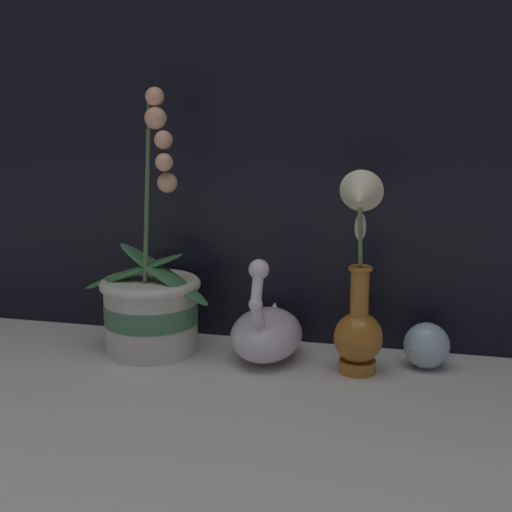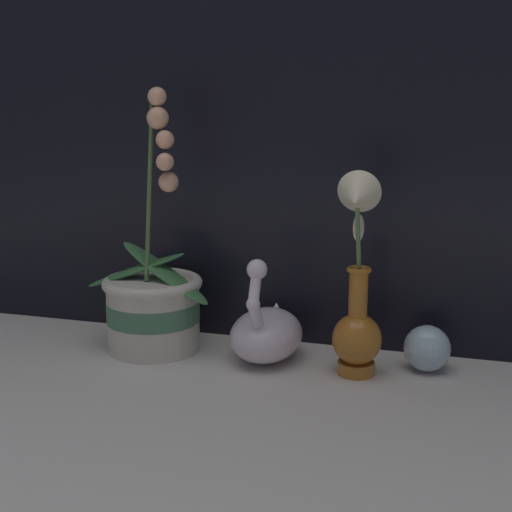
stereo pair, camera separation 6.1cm
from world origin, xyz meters
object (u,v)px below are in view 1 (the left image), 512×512
Objects in this scene: swan_figurine at (267,331)px; blue_vase at (359,302)px; orchid_potted_plant at (151,304)px; glass_sphere at (427,345)px.

swan_figurine is 0.56× the size of blue_vase.
glass_sphere is (0.48, 0.03, -0.05)m from orchid_potted_plant.
swan_figurine is 0.27m from glass_sphere.
swan_figurine is at bearing -175.55° from glass_sphere.
glass_sphere is (0.11, 0.06, -0.09)m from blue_vase.
glass_sphere is at bearing 28.30° from blue_vase.
orchid_potted_plant is 2.43× the size of swan_figurine.
orchid_potted_plant is 5.97× the size of glass_sphere.
orchid_potted_plant is 0.37m from blue_vase.
orchid_potted_plant is 0.48m from glass_sphere.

